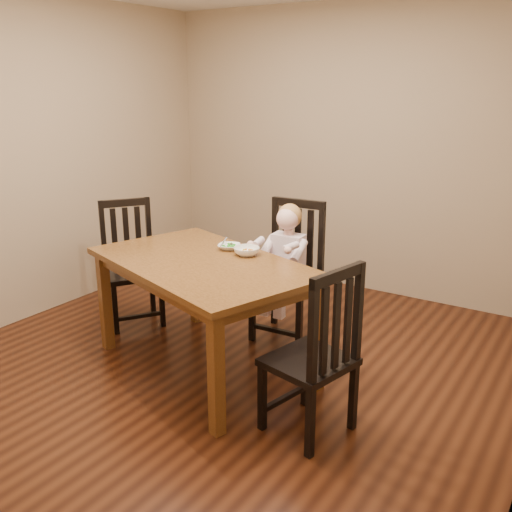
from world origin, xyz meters
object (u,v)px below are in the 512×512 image
Objects in this scene: dining_table at (203,274)px; bowl_veg at (247,251)px; chair_child at (290,273)px; chair_left at (131,265)px; bowl_peas at (229,247)px; toddler at (287,258)px; chair_right at (316,355)px.

bowl_veg is at bearing 56.75° from dining_table.
dining_table is 0.87m from chair_child.
chair_left is (-1.04, 0.35, -0.21)m from dining_table.
bowl_veg is at bearing -15.18° from bowl_peas.
toddler reaches higher than bowl_peas.
dining_table is 9.96× the size of bowl_veg.
chair_right is at bearing 107.23° from chair_left.
toddler is at bearing 50.06° from chair_right.
chair_left is 5.65× the size of bowl_veg.
toddler is at bearing 90.00° from chair_child.
toddler is (0.00, -0.06, 0.14)m from chair_child.
bowl_peas is at bearing 56.86° from toddler.
toddler is (1.28, 0.42, 0.17)m from chair_left.
bowl_veg is at bearing 79.74° from toddler.
chair_left is 2.18m from chair_right.
chair_left is 1.27m from bowl_veg.
toddler is at bearing 72.85° from dining_table.
bowl_veg reaches higher than dining_table.
bowl_peas is at bearing 164.82° from bowl_veg.
chair_child reaches higher than dining_table.
chair_child is 0.62m from bowl_peas.
chair_right reaches higher than dining_table.
chair_child is 1.05× the size of chair_right.
bowl_veg is (0.18, 0.28, 0.12)m from dining_table.
dining_table is 0.35m from bowl_veg.
bowl_peas reaches higher than dining_table.
chair_left is 1.00× the size of chair_right.
bowl_veg is (-0.05, -0.54, 0.31)m from chair_child.
chair_right reaches higher than chair_left.
chair_child is (0.23, 0.82, -0.19)m from dining_table.
chair_left is at bearing 16.39° from chair_child.
toddler is 0.52m from bowl_peas.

